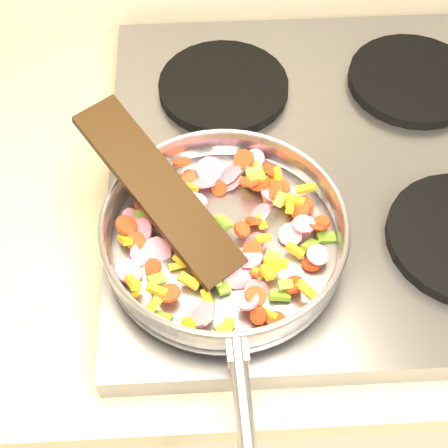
{
  "coord_description": "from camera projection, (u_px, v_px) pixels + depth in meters",
  "views": [
    {
      "loc": [
        -0.88,
        1.12,
        1.58
      ],
      "look_at": [
        -0.85,
        1.53,
        1.0
      ],
      "focal_mm": 50.0,
      "sensor_mm": 36.0,
      "label": 1
    }
  ],
  "objects": [
    {
      "name": "cooktop",
      "position": [
        330.0,
        169.0,
        0.86
      ],
      "size": [
        0.6,
        0.6,
        0.04
      ],
      "primitive_type": "cube",
      "color": "#939399",
      "rests_on": "counter_top"
    },
    {
      "name": "grate_fl",
      "position": [
        235.0,
        248.0,
        0.75
      ],
      "size": [
        0.19,
        0.19,
        0.02
      ],
      "primitive_type": "cylinder",
      "color": "black",
      "rests_on": "cooktop"
    },
    {
      "name": "grate_bl",
      "position": [
        223.0,
        87.0,
        0.91
      ],
      "size": [
        0.19,
        0.19,
        0.02
      ],
      "primitive_type": "cylinder",
      "color": "black",
      "rests_on": "cooktop"
    },
    {
      "name": "grate_br",
      "position": [
        413.0,
        80.0,
        0.92
      ],
      "size": [
        0.19,
        0.19,
        0.02
      ],
      "primitive_type": "cylinder",
      "color": "black",
      "rests_on": "cooktop"
    },
    {
      "name": "saute_pan",
      "position": [
        224.0,
        234.0,
        0.72
      ],
      "size": [
        0.32,
        0.49,
        0.05
      ],
      "rotation": [
        0.0,
        0.0,
        0.04
      ],
      "color": "#9E9EA5",
      "rests_on": "grate_fl"
    },
    {
      "name": "vegetable_heap",
      "position": [
        229.0,
        231.0,
        0.73
      ],
      "size": [
        0.26,
        0.26,
        0.04
      ],
      "color": "yellow",
      "rests_on": "saute_pan"
    },
    {
      "name": "wooden_spatula",
      "position": [
        158.0,
        189.0,
        0.71
      ],
      "size": [
        0.2,
        0.23,
        0.09
      ],
      "primitive_type": "cube",
      "rotation": [
        0.0,
        -0.29,
        2.23
      ],
      "color": "black",
      "rests_on": "saute_pan"
    }
  ]
}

